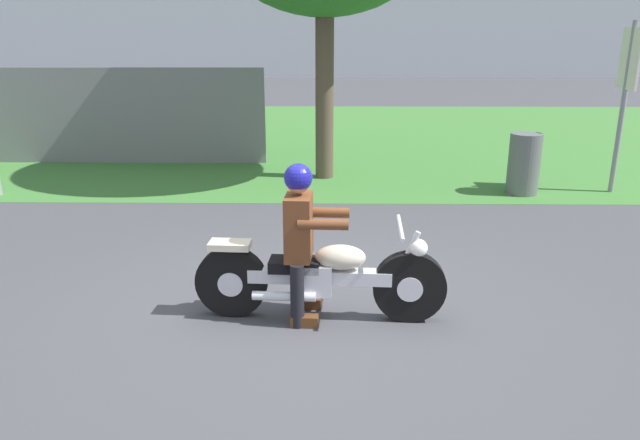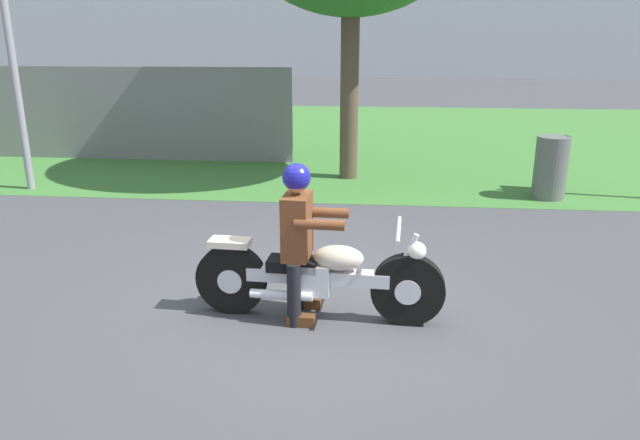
# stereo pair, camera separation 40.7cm
# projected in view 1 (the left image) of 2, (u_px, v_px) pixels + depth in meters

# --- Properties ---
(ground) EXTENTS (120.00, 120.00, 0.00)m
(ground) POSITION_uv_depth(u_px,v_px,m) (307.00, 306.00, 5.59)
(ground) COLOR #424247
(grass_verge) EXTENTS (60.00, 12.00, 0.01)m
(grass_verge) POSITION_uv_depth(u_px,v_px,m) (321.00, 136.00, 14.61)
(grass_verge) COLOR #3D7533
(grass_verge) RESTS_ON ground
(motorcycle_lead) EXTENTS (2.21, 0.66, 0.88)m
(motorcycle_lead) POSITION_uv_depth(u_px,v_px,m) (320.00, 277.00, 5.26)
(motorcycle_lead) COLOR black
(motorcycle_lead) RESTS_ON ground
(rider_lead) EXTENTS (0.56, 0.48, 1.40)m
(rider_lead) POSITION_uv_depth(u_px,v_px,m) (301.00, 230.00, 5.14)
(rider_lead) COLOR black
(rider_lead) RESTS_ON ground
(trash_can) EXTENTS (0.49, 0.49, 0.95)m
(trash_can) POSITION_uv_depth(u_px,v_px,m) (524.00, 164.00, 9.32)
(trash_can) COLOR #595E5B
(trash_can) RESTS_ON ground
(sign_banner) EXTENTS (0.08, 0.60, 2.60)m
(sign_banner) POSITION_uv_depth(u_px,v_px,m) (627.00, 81.00, 9.04)
(sign_banner) COLOR gray
(sign_banner) RESTS_ON ground
(fence_segment) EXTENTS (7.00, 0.06, 1.80)m
(fence_segment) POSITION_uv_depth(u_px,v_px,m) (82.00, 116.00, 11.43)
(fence_segment) COLOR slate
(fence_segment) RESTS_ON ground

